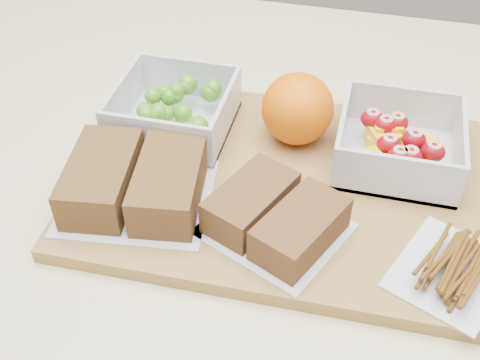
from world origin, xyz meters
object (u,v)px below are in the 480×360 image
(sandwich_bag_left, at_px, (135,182))
(pretzel_bag, at_px, (452,264))
(fruit_container, at_px, (398,145))
(orange, at_px, (297,109))
(sandwich_bag_center, at_px, (275,216))
(cutting_board, at_px, (281,184))
(grape_container, at_px, (176,110))

(sandwich_bag_left, height_order, pretzel_bag, sandwich_bag_left)
(fruit_container, height_order, orange, orange)
(sandwich_bag_left, distance_m, pretzel_bag, 0.31)
(sandwich_bag_center, bearing_deg, fruit_container, 51.23)
(cutting_board, bearing_deg, fruit_container, 26.20)
(grape_container, xyz_separation_m, fruit_container, (0.25, -0.00, -0.00))
(cutting_board, height_order, sandwich_bag_center, sandwich_bag_center)
(fruit_container, bearing_deg, pretzel_bag, -68.84)
(fruit_container, xyz_separation_m, pretzel_bag, (0.06, -0.15, -0.01))
(cutting_board, relative_size, grape_container, 3.32)
(orange, relative_size, pretzel_bag, 0.60)
(grape_container, bearing_deg, pretzel_bag, -25.76)
(orange, height_order, sandwich_bag_left, orange)
(fruit_container, xyz_separation_m, orange, (-0.11, 0.01, 0.02))
(sandwich_bag_left, height_order, sandwich_bag_center, sandwich_bag_left)
(cutting_board, bearing_deg, sandwich_bag_center, -85.37)
(grape_container, height_order, pretzel_bag, grape_container)
(fruit_container, height_order, sandwich_bag_center, fruit_container)
(pretzel_bag, bearing_deg, sandwich_bag_center, 175.26)
(orange, relative_size, sandwich_bag_left, 0.49)
(orange, relative_size, sandwich_bag_center, 0.51)
(grape_container, bearing_deg, orange, 5.24)
(orange, bearing_deg, cutting_board, -91.61)
(orange, bearing_deg, grape_container, -174.76)
(cutting_board, height_order, fruit_container, fruit_container)
(sandwich_bag_left, relative_size, pretzel_bag, 1.22)
(cutting_board, bearing_deg, pretzel_bag, -28.23)
(orange, xyz_separation_m, sandwich_bag_center, (0.01, -0.15, -0.02))
(sandwich_bag_center, bearing_deg, grape_container, 136.74)
(cutting_board, height_order, grape_container, grape_container)
(cutting_board, distance_m, grape_container, 0.15)
(cutting_board, height_order, orange, orange)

